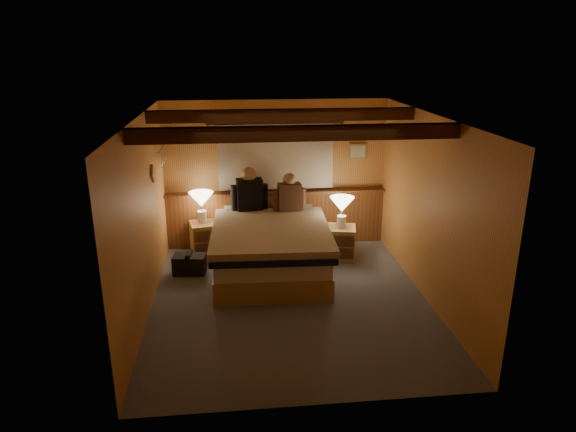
{
  "coord_description": "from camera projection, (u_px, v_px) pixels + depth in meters",
  "views": [
    {
      "loc": [
        -0.69,
        -6.05,
        3.21
      ],
      "look_at": [
        0.02,
        0.4,
        1.04
      ],
      "focal_mm": 32.0,
      "sensor_mm": 36.0,
      "label": 1
    }
  ],
  "objects": [
    {
      "name": "wall_right",
      "position": [
        429.0,
        209.0,
        6.6
      ],
      "size": [
        0.0,
        4.2,
        4.2
      ],
      "primitive_type": "plane",
      "rotation": [
        1.57,
        0.0,
        -1.57
      ],
      "color": "#DB944E",
      "rests_on": "floor"
    },
    {
      "name": "wainscot",
      "position": [
        276.0,
        217.0,
        8.56
      ],
      "size": [
        3.6,
        0.23,
        0.94
      ],
      "color": "brown",
      "rests_on": "wall_back"
    },
    {
      "name": "ceiling_beams",
      "position": [
        289.0,
        123.0,
        6.2
      ],
      "size": [
        3.6,
        1.65,
        0.16
      ],
      "color": "#442411",
      "rests_on": "ceiling"
    },
    {
      "name": "nightstand_left",
      "position": [
        206.0,
        238.0,
        8.25
      ],
      "size": [
        0.55,
        0.51,
        0.52
      ],
      "rotation": [
        0.0,
        0.0,
        0.21
      ],
      "color": "tan",
      "rests_on": "floor"
    },
    {
      "name": "lamp_right",
      "position": [
        342.0,
        206.0,
        7.88
      ],
      "size": [
        0.37,
        0.37,
        0.49
      ],
      "color": "white",
      "rests_on": "nightstand_right"
    },
    {
      "name": "framed_print",
      "position": [
        358.0,
        151.0,
        8.4
      ],
      "size": [
        0.3,
        0.04,
        0.25
      ],
      "color": "#A67F53",
      "rests_on": "wall_back"
    },
    {
      "name": "person_left",
      "position": [
        249.0,
        192.0,
        8.04
      ],
      "size": [
        0.58,
        0.27,
        0.71
      ],
      "rotation": [
        0.0,
        0.0,
        0.09
      ],
      "color": "black",
      "rests_on": "bed"
    },
    {
      "name": "nightstand_right",
      "position": [
        340.0,
        243.0,
        8.06
      ],
      "size": [
        0.54,
        0.51,
        0.51
      ],
      "rotation": [
        0.0,
        0.0,
        -0.21
      ],
      "color": "tan",
      "rests_on": "floor"
    },
    {
      "name": "coat_rail",
      "position": [
        163.0,
        155.0,
        7.57
      ],
      "size": [
        0.05,
        0.55,
        0.24
      ],
      "color": "silver",
      "rests_on": "wall_left"
    },
    {
      "name": "floor",
      "position": [
        290.0,
        300.0,
        6.79
      ],
      "size": [
        4.2,
        4.2,
        0.0
      ],
      "primitive_type": "plane",
      "color": "#4E555D",
      "rests_on": "ground"
    },
    {
      "name": "duffel_bag",
      "position": [
        190.0,
        264.0,
        7.55
      ],
      "size": [
        0.5,
        0.33,
        0.34
      ],
      "rotation": [
        0.0,
        0.0,
        -0.12
      ],
      "color": "black",
      "rests_on": "floor"
    },
    {
      "name": "wall_back",
      "position": [
        276.0,
        174.0,
        8.39
      ],
      "size": [
        3.6,
        0.0,
        3.6
      ],
      "primitive_type": "plane",
      "rotation": [
        1.57,
        0.0,
        0.0
      ],
      "color": "#DB944E",
      "rests_on": "floor"
    },
    {
      "name": "wall_left",
      "position": [
        143.0,
        219.0,
        6.23
      ],
      "size": [
        0.0,
        4.2,
        4.2
      ],
      "primitive_type": "plane",
      "rotation": [
        1.57,
        0.0,
        1.57
      ],
      "color": "#DB944E",
      "rests_on": "floor"
    },
    {
      "name": "wall_front",
      "position": [
        318.0,
        290.0,
        4.43
      ],
      "size": [
        3.6,
        0.0,
        3.6
      ],
      "primitive_type": "plane",
      "rotation": [
        -1.57,
        0.0,
        0.0
      ],
      "color": "#DB944E",
      "rests_on": "floor"
    },
    {
      "name": "curtain_window",
      "position": [
        276.0,
        156.0,
        8.22
      ],
      "size": [
        2.18,
        0.09,
        1.11
      ],
      "color": "#442411",
      "rests_on": "wall_back"
    },
    {
      "name": "lamp_left",
      "position": [
        201.0,
        201.0,
        8.07
      ],
      "size": [
        0.38,
        0.38,
        0.5
      ],
      "color": "white",
      "rests_on": "nightstand_left"
    },
    {
      "name": "ceiling",
      "position": [
        290.0,
        117.0,
        6.03
      ],
      "size": [
        4.2,
        4.2,
        0.0
      ],
      "primitive_type": "plane",
      "rotation": [
        3.14,
        0.0,
        0.0
      ],
      "color": "tan",
      "rests_on": "wall_back"
    },
    {
      "name": "person_right",
      "position": [
        290.0,
        195.0,
        8.01
      ],
      "size": [
        0.52,
        0.23,
        0.63
      ],
      "rotation": [
        0.0,
        0.0,
        0.07
      ],
      "color": "#452B1B",
      "rests_on": "bed"
    },
    {
      "name": "bed",
      "position": [
        271.0,
        248.0,
        7.51
      ],
      "size": [
        1.75,
        2.21,
        0.73
      ],
      "rotation": [
        0.0,
        0.0,
        -0.04
      ],
      "color": "tan",
      "rests_on": "floor"
    }
  ]
}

